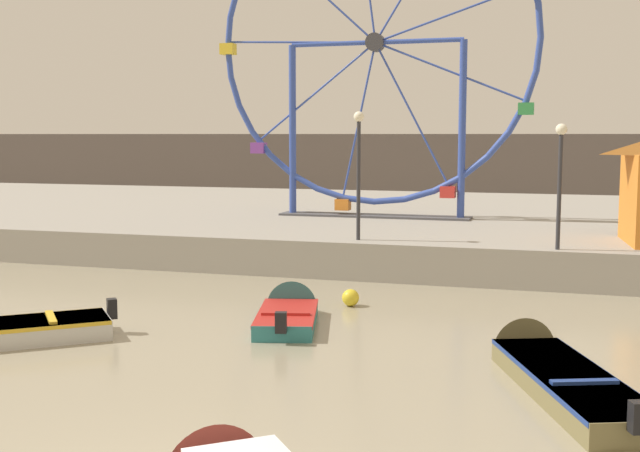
% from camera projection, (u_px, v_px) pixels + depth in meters
% --- Properties ---
extents(quay_promenade, '(110.00, 22.51, 1.15)m').
position_uv_depth(quay_promenade, '(455.00, 224.00, 34.35)').
color(quay_promenade, gray).
rests_on(quay_promenade, ground_plane).
extents(distant_town_skyline, '(140.00, 3.00, 4.40)m').
position_uv_depth(distant_town_skyline, '(502.00, 165.00, 57.69)').
color(distant_town_skyline, '#564C47').
rests_on(distant_town_skyline, ground_plane).
extents(motorboat_teal_painted, '(2.15, 3.96, 1.22)m').
position_uv_depth(motorboat_teal_painted, '(290.00, 311.00, 19.19)').
color(motorboat_teal_painted, teal).
rests_on(motorboat_teal_painted, ground_plane).
extents(motorboat_olive_wood, '(3.33, 5.98, 1.22)m').
position_uv_depth(motorboat_olive_wood, '(546.00, 365.00, 14.60)').
color(motorboat_olive_wood, olive).
rests_on(motorboat_olive_wood, ground_plane).
extents(ferris_wheel_blue_frame, '(12.65, 1.20, 12.97)m').
position_uv_depth(ferris_wheel_blue_frame, '(375.00, 48.00, 31.05)').
color(ferris_wheel_blue_frame, '#334CA8').
rests_on(ferris_wheel_blue_frame, quay_promenade).
extents(promenade_lamp_near, '(0.32, 0.32, 3.91)m').
position_uv_depth(promenade_lamp_near, '(359.00, 156.00, 24.57)').
color(promenade_lamp_near, '#2D2D33').
rests_on(promenade_lamp_near, quay_promenade).
extents(promenade_lamp_far, '(0.32, 0.32, 3.52)m').
position_uv_depth(promenade_lamp_far, '(560.00, 166.00, 22.51)').
color(promenade_lamp_far, '#2D2D33').
rests_on(promenade_lamp_far, quay_promenade).
extents(mooring_buoy_orange, '(0.44, 0.44, 0.44)m').
position_uv_depth(mooring_buoy_orange, '(351.00, 298.00, 20.66)').
color(mooring_buoy_orange, yellow).
rests_on(mooring_buoy_orange, ground_plane).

